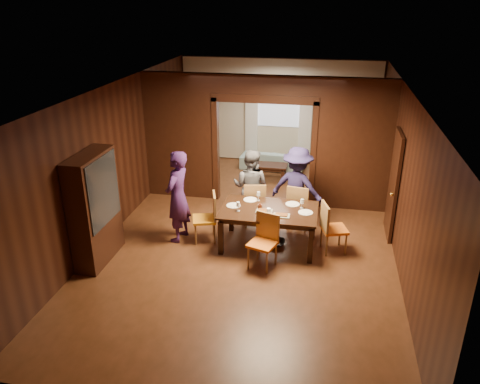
% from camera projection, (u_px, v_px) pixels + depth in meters
% --- Properties ---
extents(floor, '(9.00, 9.00, 0.00)m').
position_uv_depth(floor, '(251.00, 233.00, 9.47)').
color(floor, '#492A14').
rests_on(floor, ground).
extents(ceiling, '(5.50, 9.00, 0.02)m').
position_uv_depth(ceiling, '(253.00, 89.00, 8.33)').
color(ceiling, silver).
rests_on(ceiling, room_walls).
extents(room_walls, '(5.52, 9.01, 2.90)m').
position_uv_depth(room_walls, '(266.00, 135.00, 10.58)').
color(room_walls, black).
rests_on(room_walls, floor).
extents(person_purple, '(0.54, 0.72, 1.81)m').
position_uv_depth(person_purple, '(178.00, 197.00, 8.89)').
color(person_purple, '#3C1C53').
rests_on(person_purple, floor).
extents(person_grey, '(0.88, 0.74, 1.60)m').
position_uv_depth(person_grey, '(251.00, 187.00, 9.62)').
color(person_grey, '#57585F').
rests_on(person_grey, floor).
extents(person_navy, '(1.23, 0.91, 1.69)m').
position_uv_depth(person_navy, '(297.00, 187.00, 9.46)').
color(person_navy, '#211B43').
rests_on(person_navy, floor).
extents(sofa, '(1.77, 0.80, 0.50)m').
position_uv_depth(sofa, '(273.00, 160.00, 12.86)').
color(sofa, '#8EB5BB').
rests_on(sofa, floor).
extents(serving_bowl, '(0.36, 0.36, 0.09)m').
position_uv_depth(serving_bowl, '(277.00, 207.00, 8.70)').
color(serving_bowl, black).
rests_on(serving_bowl, dining_table).
extents(dining_table, '(1.80, 1.12, 0.76)m').
position_uv_depth(dining_table, '(269.00, 228.00, 8.85)').
color(dining_table, black).
rests_on(dining_table, floor).
extents(coffee_table, '(0.80, 0.50, 0.40)m').
position_uv_depth(coffee_table, '(271.00, 172.00, 12.13)').
color(coffee_table, black).
rests_on(coffee_table, floor).
extents(chair_left, '(0.55, 0.55, 0.97)m').
position_uv_depth(chair_left, '(204.00, 218.00, 9.00)').
color(chair_left, orange).
rests_on(chair_left, floor).
extents(chair_right, '(0.55, 0.55, 0.97)m').
position_uv_depth(chair_right, '(334.00, 228.00, 8.62)').
color(chair_right, '#D86114').
rests_on(chair_right, floor).
extents(chair_far_l, '(0.51, 0.51, 0.97)m').
position_uv_depth(chair_far_l, '(255.00, 203.00, 9.63)').
color(chair_far_l, '#EE4016').
rests_on(chair_far_l, floor).
extents(chair_far_r, '(0.51, 0.51, 0.97)m').
position_uv_depth(chair_far_r, '(299.00, 206.00, 9.50)').
color(chair_far_r, orange).
rests_on(chair_far_r, floor).
extents(chair_near, '(0.55, 0.55, 0.97)m').
position_uv_depth(chair_near, '(262.00, 242.00, 8.11)').
color(chair_near, orange).
rests_on(chair_near, floor).
extents(hutch, '(0.40, 1.20, 2.00)m').
position_uv_depth(hutch, '(95.00, 209.00, 8.16)').
color(hutch, black).
rests_on(hutch, floor).
extents(door_right, '(0.06, 0.90, 2.10)m').
position_uv_depth(door_right, '(394.00, 185.00, 9.04)').
color(door_right, black).
rests_on(door_right, floor).
extents(window_far, '(1.20, 0.03, 1.30)m').
position_uv_depth(window_far, '(279.00, 103.00, 12.82)').
color(window_far, silver).
rests_on(window_far, back_wall).
extents(curtain_left, '(0.35, 0.06, 2.40)m').
position_uv_depth(curtain_left, '(252.00, 118.00, 13.09)').
color(curtain_left, white).
rests_on(curtain_left, back_wall).
extents(curtain_right, '(0.35, 0.06, 2.40)m').
position_uv_depth(curtain_right, '(305.00, 121.00, 12.83)').
color(curtain_right, white).
rests_on(curtain_right, back_wall).
extents(plate_left, '(0.27, 0.27, 0.01)m').
position_uv_depth(plate_left, '(234.00, 206.00, 8.85)').
color(plate_left, silver).
rests_on(plate_left, dining_table).
extents(plate_far_l, '(0.27, 0.27, 0.01)m').
position_uv_depth(plate_far_l, '(250.00, 200.00, 9.10)').
color(plate_far_l, white).
rests_on(plate_far_l, dining_table).
extents(plate_far_r, '(0.27, 0.27, 0.01)m').
position_uv_depth(plate_far_r, '(293.00, 204.00, 8.90)').
color(plate_far_r, silver).
rests_on(plate_far_r, dining_table).
extents(plate_right, '(0.27, 0.27, 0.01)m').
position_uv_depth(plate_right, '(306.00, 212.00, 8.56)').
color(plate_right, silver).
rests_on(plate_right, dining_table).
extents(plate_near, '(0.27, 0.27, 0.01)m').
position_uv_depth(plate_near, '(269.00, 216.00, 8.42)').
color(plate_near, silver).
rests_on(plate_near, dining_table).
extents(platter_a, '(0.30, 0.20, 0.04)m').
position_uv_depth(platter_a, '(264.00, 211.00, 8.61)').
color(platter_a, slate).
rests_on(platter_a, dining_table).
extents(platter_b, '(0.30, 0.20, 0.04)m').
position_uv_depth(platter_b, '(281.00, 215.00, 8.44)').
color(platter_b, gray).
rests_on(platter_b, dining_table).
extents(wineglass_left, '(0.08, 0.08, 0.18)m').
position_uv_depth(wineglass_left, '(238.00, 207.00, 8.60)').
color(wineglass_left, white).
rests_on(wineglass_left, dining_table).
extents(wineglass_far, '(0.08, 0.08, 0.18)m').
position_uv_depth(wineglass_far, '(258.00, 196.00, 9.05)').
color(wineglass_far, white).
rests_on(wineglass_far, dining_table).
extents(wineglass_right, '(0.08, 0.08, 0.18)m').
position_uv_depth(wineglass_right, '(302.00, 204.00, 8.72)').
color(wineglass_right, white).
rests_on(wineglass_right, dining_table).
extents(tumbler, '(0.07, 0.07, 0.14)m').
position_uv_depth(tumbler, '(269.00, 212.00, 8.44)').
color(tumbler, silver).
rests_on(tumbler, dining_table).
extents(condiment_jar, '(0.08, 0.08, 0.11)m').
position_uv_depth(condiment_jar, '(260.00, 206.00, 8.70)').
color(condiment_jar, '#4A1F11').
rests_on(condiment_jar, dining_table).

